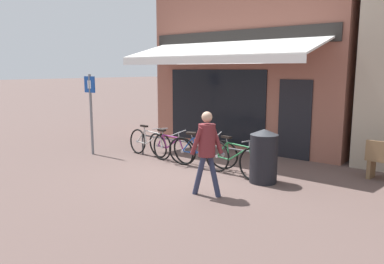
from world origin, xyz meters
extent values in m
plane|color=brown|center=(0.00, 0.00, 0.00)|extent=(160.00, 160.00, 0.00)
cube|color=#8E5647|center=(-0.55, 4.13, 3.16)|extent=(6.20, 3.00, 6.32)
cube|color=black|center=(-1.23, 2.62, 1.25)|extent=(3.41, 0.04, 2.20)
cube|color=black|center=(1.31, 2.62, 1.05)|extent=(0.90, 0.04, 2.10)
cube|color=#282623|center=(-0.55, 2.61, 3.24)|extent=(5.89, 0.06, 0.44)
cube|color=white|center=(-0.55, 1.76, 2.91)|extent=(5.58, 1.77, 0.50)
cube|color=white|center=(-0.55, 0.88, 2.59)|extent=(5.58, 0.03, 0.20)
cylinder|color=#47494F|center=(-0.45, 0.49, 0.55)|extent=(3.61, 0.04, 0.04)
cylinder|color=#47494F|center=(-2.20, 0.49, 0.28)|extent=(0.04, 0.04, 0.55)
cylinder|color=#47494F|center=(1.31, 0.49, 0.28)|extent=(0.04, 0.04, 0.55)
torus|color=black|center=(-1.33, 0.35, 0.35)|extent=(0.71, 0.18, 0.70)
cylinder|color=#9E9EA3|center=(-1.33, 0.35, 0.35)|extent=(0.08, 0.07, 0.07)
torus|color=black|center=(-2.39, 0.48, 0.35)|extent=(0.71, 0.18, 0.70)
cylinder|color=#9E9EA3|center=(-2.39, 0.48, 0.35)|extent=(0.08, 0.07, 0.07)
cylinder|color=#BCB7B2|center=(-1.74, 0.41, 0.51)|extent=(0.60, 0.08, 0.37)
cylinder|color=#BCB7B2|center=(-1.77, 0.43, 0.69)|extent=(0.66, 0.11, 0.05)
cylinder|color=#BCB7B2|center=(-2.06, 0.45, 0.51)|extent=(0.12, 0.08, 0.37)
cylinder|color=#BCB7B2|center=(-2.21, 0.46, 0.34)|extent=(0.38, 0.08, 0.05)
cylinder|color=#BCB7B2|center=(-2.25, 0.48, 0.52)|extent=(0.32, 0.05, 0.37)
cylinder|color=#BCB7B2|center=(-1.39, 0.37, 0.51)|extent=(0.15, 0.08, 0.34)
cylinder|color=#9E9EA3|center=(-2.11, 0.48, 0.74)|extent=(0.06, 0.04, 0.11)
cube|color=black|center=(-2.13, 0.48, 0.81)|extent=(0.25, 0.13, 0.06)
cylinder|color=#9E9EA3|center=(-1.45, 0.40, 0.75)|extent=(0.03, 0.04, 0.14)
cylinder|color=#9E9EA3|center=(-1.45, 0.40, 0.82)|extent=(0.09, 0.52, 0.06)
torus|color=black|center=(-0.59, 0.32, 0.34)|extent=(0.71, 0.23, 0.69)
cylinder|color=#9E9EA3|center=(-0.59, 0.32, 0.34)|extent=(0.08, 0.08, 0.08)
torus|color=black|center=(-1.56, 0.44, 0.34)|extent=(0.71, 0.23, 0.69)
cylinder|color=#9E9EA3|center=(-1.56, 0.44, 0.34)|extent=(0.08, 0.08, 0.08)
cylinder|color=#892D7A|center=(-0.96, 0.34, 0.49)|extent=(0.55, 0.15, 0.37)
cylinder|color=#892D7A|center=(-1.00, 0.32, 0.67)|extent=(0.61, 0.10, 0.05)
cylinder|color=#892D7A|center=(-1.26, 0.38, 0.50)|extent=(0.12, 0.09, 0.36)
cylinder|color=#892D7A|center=(-1.39, 0.42, 0.33)|extent=(0.35, 0.07, 0.05)
cylinder|color=#892D7A|center=(-1.43, 0.40, 0.51)|extent=(0.30, 0.12, 0.36)
cylinder|color=#892D7A|center=(-0.64, 0.31, 0.50)|extent=(0.15, 0.08, 0.33)
cylinder|color=#9E9EA3|center=(-1.32, 0.35, 0.73)|extent=(0.06, 0.04, 0.11)
cube|color=black|center=(-1.33, 0.34, 0.80)|extent=(0.25, 0.13, 0.06)
cylinder|color=#9E9EA3|center=(-0.70, 0.28, 0.73)|extent=(0.03, 0.05, 0.14)
cylinder|color=#9E9EA3|center=(-0.70, 0.27, 0.80)|extent=(0.08, 0.52, 0.10)
torus|color=black|center=(0.46, 0.53, 0.36)|extent=(0.74, 0.34, 0.73)
cylinder|color=#9E9EA3|center=(0.46, 0.53, 0.36)|extent=(0.09, 0.09, 0.08)
torus|color=black|center=(-0.55, 0.24, 0.36)|extent=(0.74, 0.34, 0.73)
cylinder|color=#9E9EA3|center=(-0.55, 0.24, 0.36)|extent=(0.09, 0.09, 0.08)
cylinder|color=#1E4793|center=(0.08, 0.40, 0.52)|extent=(0.59, 0.15, 0.39)
cylinder|color=#1E4793|center=(0.05, 0.37, 0.71)|extent=(0.63, 0.22, 0.05)
cylinder|color=#1E4793|center=(-0.23, 0.31, 0.53)|extent=(0.11, 0.12, 0.38)
cylinder|color=#1E4793|center=(-0.37, 0.29, 0.35)|extent=(0.37, 0.14, 0.05)
cylinder|color=#1E4793|center=(-0.40, 0.26, 0.54)|extent=(0.32, 0.07, 0.38)
cylinder|color=#1E4793|center=(0.41, 0.50, 0.53)|extent=(0.14, 0.12, 0.35)
cylinder|color=#9E9EA3|center=(-0.27, 0.26, 0.77)|extent=(0.06, 0.05, 0.11)
cube|color=black|center=(-0.28, 0.25, 0.84)|extent=(0.26, 0.17, 0.06)
cylinder|color=#9E9EA3|center=(0.37, 0.45, 0.77)|extent=(0.04, 0.05, 0.14)
cylinder|color=#9E9EA3|center=(0.37, 0.44, 0.84)|extent=(0.17, 0.50, 0.10)
torus|color=black|center=(1.46, 0.16, 0.37)|extent=(0.74, 0.18, 0.74)
cylinder|color=#9E9EA3|center=(1.46, 0.16, 0.37)|extent=(0.08, 0.07, 0.07)
torus|color=black|center=(0.45, 0.30, 0.37)|extent=(0.74, 0.18, 0.74)
cylinder|color=#9E9EA3|center=(0.45, 0.30, 0.37)|extent=(0.08, 0.07, 0.07)
cylinder|color=#23703D|center=(1.08, 0.23, 0.53)|extent=(0.57, 0.09, 0.39)
cylinder|color=#23703D|center=(1.04, 0.24, 0.72)|extent=(0.63, 0.12, 0.05)
cylinder|color=#23703D|center=(0.77, 0.27, 0.54)|extent=(0.12, 0.07, 0.39)
cylinder|color=#23703D|center=(0.63, 0.28, 0.36)|extent=(0.36, 0.08, 0.05)
cylinder|color=#23703D|center=(0.59, 0.29, 0.55)|extent=(0.31, 0.06, 0.38)
cylinder|color=#23703D|center=(1.40, 0.18, 0.54)|extent=(0.15, 0.08, 0.36)
cylinder|color=#9E9EA3|center=(0.72, 0.29, 0.78)|extent=(0.06, 0.04, 0.11)
cube|color=black|center=(0.70, 0.30, 0.85)|extent=(0.25, 0.13, 0.06)
cylinder|color=#9E9EA3|center=(1.35, 0.20, 0.78)|extent=(0.03, 0.04, 0.14)
cylinder|color=#9E9EA3|center=(1.35, 0.21, 0.85)|extent=(0.10, 0.52, 0.05)
cylinder|color=#282D47|center=(1.12, -1.27, 0.38)|extent=(0.33, 0.13, 0.79)
cylinder|color=#282D47|center=(1.36, -1.12, 0.38)|extent=(0.33, 0.13, 0.79)
cylinder|color=maroon|center=(1.24, -1.20, 1.07)|extent=(0.35, 0.35, 0.60)
sphere|color=tan|center=(1.24, -1.20, 1.50)|extent=(0.20, 0.20, 0.20)
cylinder|color=maroon|center=(1.35, -1.02, 1.07)|extent=(0.27, 0.12, 0.54)
cylinder|color=maroon|center=(1.13, -1.37, 1.07)|extent=(0.27, 0.12, 0.54)
cylinder|color=black|center=(1.68, 0.22, 0.51)|extent=(0.58, 0.58, 1.03)
cone|color=#33353A|center=(1.68, 0.22, 1.08)|extent=(0.59, 0.59, 0.12)
cylinder|color=slate|center=(-3.33, -0.37, 1.12)|extent=(0.07, 0.07, 2.23)
cube|color=#14429E|center=(-3.33, -0.38, 1.95)|extent=(0.44, 0.02, 0.44)
cube|color=white|center=(-3.33, -0.39, 1.95)|extent=(0.14, 0.01, 0.22)
cube|color=brown|center=(3.39, 2.00, 0.23)|extent=(0.12, 0.36, 0.45)
camera|label=1|loc=(5.24, -6.70, 2.37)|focal=35.00mm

